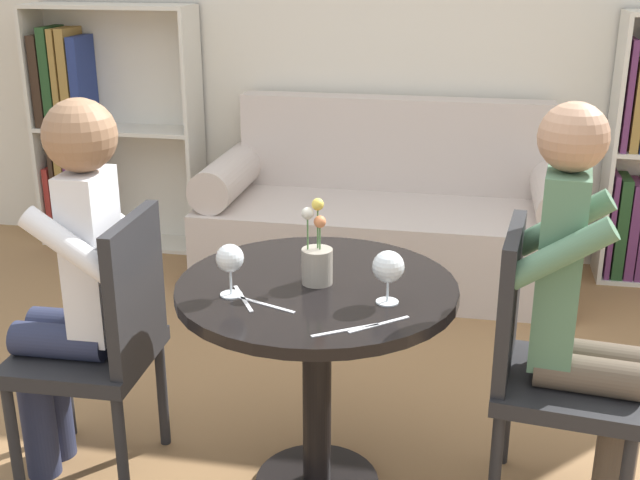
# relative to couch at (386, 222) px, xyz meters

# --- Properties ---
(back_wall) EXTENTS (5.20, 0.05, 2.70)m
(back_wall) POSITION_rel_couch_xyz_m (0.00, 0.42, 1.04)
(back_wall) COLOR silver
(back_wall) RESTS_ON ground_plane
(round_table) EXTENTS (0.84, 0.84, 0.72)m
(round_table) POSITION_rel_couch_xyz_m (0.00, -1.85, 0.24)
(round_table) COLOR black
(round_table) RESTS_ON ground_plane
(couch) EXTENTS (1.89, 0.80, 0.92)m
(couch) POSITION_rel_couch_xyz_m (0.00, 0.00, 0.00)
(couch) COLOR beige
(couch) RESTS_ON ground_plane
(bookshelf_left) EXTENTS (0.96, 0.28, 1.38)m
(bookshelf_left) POSITION_rel_couch_xyz_m (-1.73, 0.27, 0.36)
(bookshelf_left) COLOR silver
(bookshelf_left) RESTS_ON ground_plane
(chair_left) EXTENTS (0.43, 0.43, 0.90)m
(chair_left) POSITION_rel_couch_xyz_m (-0.68, -1.89, 0.18)
(chair_left) COLOR #232326
(chair_left) RESTS_ON ground_plane
(chair_right) EXTENTS (0.47, 0.47, 0.90)m
(chair_right) POSITION_rel_couch_xyz_m (0.68, -1.78, 0.18)
(chair_right) COLOR #232326
(chair_right) RESTS_ON ground_plane
(person_left) EXTENTS (0.42, 0.35, 1.25)m
(person_left) POSITION_rel_couch_xyz_m (-0.76, -1.89, 0.37)
(person_left) COLOR #282D47
(person_left) RESTS_ON ground_plane
(person_right) EXTENTS (0.44, 0.37, 1.27)m
(person_right) POSITION_rel_couch_xyz_m (0.77, -1.79, 0.36)
(person_right) COLOR brown
(person_right) RESTS_ON ground_plane
(wine_glass_left) EXTENTS (0.08, 0.08, 0.15)m
(wine_glass_left) POSITION_rel_couch_xyz_m (-0.22, -1.98, 0.52)
(wine_glass_left) COLOR white
(wine_glass_left) RESTS_ON round_table
(wine_glass_right) EXTENTS (0.09, 0.09, 0.15)m
(wine_glass_right) POSITION_rel_couch_xyz_m (0.22, -1.94, 0.51)
(wine_glass_right) COLOR white
(wine_glass_right) RESTS_ON round_table
(flower_vase) EXTENTS (0.09, 0.09, 0.26)m
(flower_vase) POSITION_rel_couch_xyz_m (-0.00, -1.84, 0.49)
(flower_vase) COLOR #9E9384
(flower_vase) RESTS_ON round_table
(knife_left_setting) EXTENTS (0.15, 0.13, 0.00)m
(knife_left_setting) POSITION_rel_couch_xyz_m (0.22, -2.09, 0.41)
(knife_left_setting) COLOR silver
(knife_left_setting) RESTS_ON round_table
(fork_left_setting) EXTENTS (0.11, 0.17, 0.00)m
(fork_left_setting) POSITION_rel_couch_xyz_m (-0.18, -2.00, 0.41)
(fork_left_setting) COLOR silver
(fork_left_setting) RESTS_ON round_table
(knife_right_setting) EXTENTS (0.16, 0.11, 0.00)m
(knife_right_setting) POSITION_rel_couch_xyz_m (0.13, -2.14, 0.41)
(knife_right_setting) COLOR silver
(knife_right_setting) RESTS_ON round_table
(fork_right_setting) EXTENTS (0.18, 0.08, 0.00)m
(fork_right_setting) POSITION_rel_couch_xyz_m (-0.11, -2.03, 0.41)
(fork_right_setting) COLOR silver
(fork_right_setting) RESTS_ON round_table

